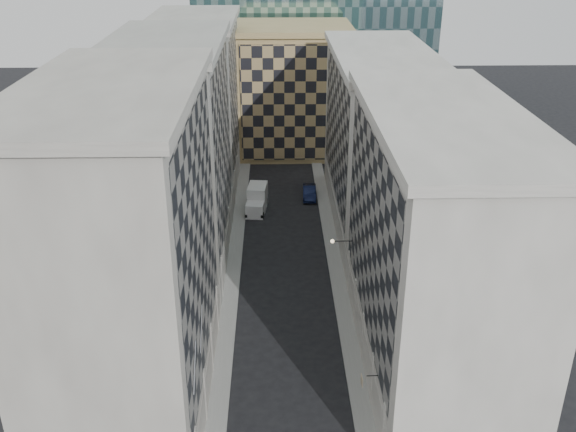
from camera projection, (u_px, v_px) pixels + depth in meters
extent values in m
cube|color=gray|center=(234.00, 269.00, 65.59)|extent=(1.50, 100.00, 0.15)
cube|color=gray|center=(336.00, 268.00, 65.80)|extent=(1.50, 100.00, 0.15)
cube|color=gray|center=(127.00, 261.00, 43.43)|extent=(10.00, 22.00, 23.00)
cube|color=gray|center=(198.00, 241.00, 42.90)|extent=(0.25, 19.36, 18.00)
cube|color=gray|center=(206.00, 377.00, 47.69)|extent=(0.45, 21.12, 3.20)
cube|color=gray|center=(107.00, 88.00, 38.45)|extent=(10.80, 22.80, 0.70)
cylinder|color=gray|center=(200.00, 396.00, 44.94)|extent=(0.90, 0.90, 4.40)
cylinder|color=gray|center=(207.00, 348.00, 49.93)|extent=(0.90, 0.90, 4.40)
cylinder|color=gray|center=(213.00, 309.00, 54.92)|extent=(0.90, 0.90, 4.40)
cube|color=gray|center=(173.00, 158.00, 63.60)|extent=(10.00, 22.00, 22.00)
cube|color=gray|center=(222.00, 144.00, 63.07)|extent=(0.25, 19.36, 17.00)
cube|color=gray|center=(226.00, 242.00, 67.65)|extent=(0.45, 21.12, 3.20)
cube|color=gray|center=(164.00, 42.00, 58.83)|extent=(10.80, 22.80, 0.70)
cylinder|color=gray|center=(218.00, 277.00, 59.91)|extent=(0.90, 0.90, 4.40)
cylinder|color=gray|center=(222.00, 249.00, 64.90)|extent=(0.90, 0.90, 4.40)
cylinder|color=gray|center=(226.00, 226.00, 69.89)|extent=(0.90, 0.90, 4.40)
cylinder|color=gray|center=(229.00, 205.00, 74.88)|extent=(0.90, 0.90, 4.40)
cube|color=gray|center=(197.00, 105.00, 83.77)|extent=(10.00, 22.00, 21.00)
cube|color=gray|center=(234.00, 94.00, 83.24)|extent=(0.25, 19.36, 16.00)
cube|color=gray|center=(236.00, 169.00, 87.61)|extent=(0.45, 21.12, 3.20)
cube|color=gray|center=(192.00, 19.00, 79.21)|extent=(10.80, 22.80, 0.70)
cylinder|color=gray|center=(231.00, 188.00, 79.87)|extent=(0.90, 0.90, 4.40)
cylinder|color=gray|center=(234.00, 172.00, 84.86)|extent=(0.90, 0.90, 4.40)
cylinder|color=gray|center=(236.00, 158.00, 89.85)|extent=(0.90, 0.90, 4.40)
cylinder|color=gray|center=(238.00, 145.00, 94.84)|extent=(0.90, 0.90, 4.40)
cube|color=#ACA89D|center=(434.00, 250.00, 48.14)|extent=(10.00, 26.00, 20.00)
cube|color=gray|center=(371.00, 233.00, 47.41)|extent=(0.25, 22.88, 15.00)
cube|color=#ACA89D|center=(365.00, 343.00, 51.57)|extent=(0.45, 24.96, 3.20)
cube|color=#ACA89D|center=(449.00, 116.00, 43.80)|extent=(10.80, 26.80, 0.70)
cylinder|color=#ACA89D|center=(389.00, 430.00, 41.89)|extent=(0.90, 0.90, 4.40)
cylinder|color=#ACA89D|center=(377.00, 379.00, 46.61)|extent=(0.90, 0.90, 4.40)
cylinder|color=#ACA89D|center=(367.00, 336.00, 51.32)|extent=(0.90, 0.90, 4.40)
cylinder|color=#ACA89D|center=(359.00, 301.00, 56.04)|extent=(0.90, 0.90, 4.40)
cylinder|color=#ACA89D|center=(352.00, 272.00, 60.76)|extent=(0.90, 0.90, 4.40)
cube|color=#ACA89D|center=(379.00, 143.00, 72.85)|extent=(10.00, 28.00, 19.00)
cube|color=gray|center=(337.00, 130.00, 72.12)|extent=(0.25, 24.64, 14.00)
cube|color=#ACA89D|center=(335.00, 206.00, 76.07)|extent=(0.45, 26.88, 3.20)
cube|color=#ACA89D|center=(385.00, 55.00, 68.71)|extent=(10.80, 28.80, 0.70)
cube|color=tan|center=(293.00, 92.00, 96.46)|extent=(16.00, 14.00, 18.00)
cube|color=tan|center=(295.00, 104.00, 90.02)|extent=(15.20, 0.25, 16.50)
cube|color=tan|center=(294.00, 27.00, 92.51)|extent=(16.80, 14.80, 0.80)
cube|color=#2F2B25|center=(279.00, 42.00, 107.02)|extent=(6.00, 6.00, 28.00)
cylinder|color=gray|center=(195.00, 367.00, 38.66)|extent=(0.10, 2.33, 2.33)
cylinder|color=gray|center=(201.00, 329.00, 42.29)|extent=(0.10, 2.33, 2.33)
cylinder|color=black|center=(342.00, 241.00, 57.78)|extent=(1.80, 0.08, 0.08)
sphere|color=#FFE5B2|center=(332.00, 241.00, 57.77)|extent=(0.36, 0.36, 0.36)
cube|color=silver|center=(255.00, 209.00, 77.13)|extent=(2.33, 2.50, 1.72)
cube|color=silver|center=(258.00, 196.00, 79.12)|extent=(2.54, 3.65, 2.97)
cylinder|color=black|center=(246.00, 215.00, 76.68)|extent=(0.37, 0.89, 0.86)
cylinder|color=black|center=(262.00, 215.00, 76.55)|extent=(0.37, 0.89, 0.86)
cylinder|color=black|center=(251.00, 200.00, 80.67)|extent=(0.37, 0.89, 0.86)
cylinder|color=black|center=(266.00, 201.00, 80.53)|extent=(0.37, 0.89, 0.86)
imported|color=#0E1636|center=(309.00, 192.00, 82.17)|extent=(1.79, 4.74, 1.54)
cylinder|color=black|center=(372.00, 376.00, 43.82)|extent=(0.79, 0.09, 0.06)
cube|color=#C6B291|center=(362.00, 380.00, 43.97)|extent=(0.09, 0.69, 0.69)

